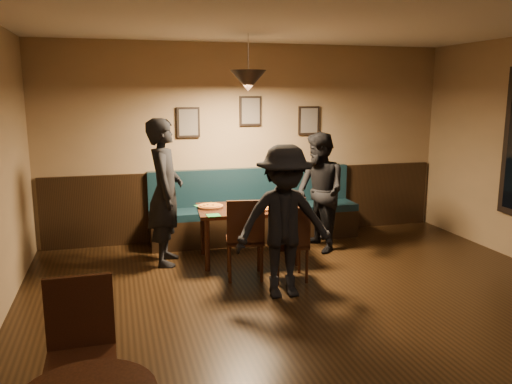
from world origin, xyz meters
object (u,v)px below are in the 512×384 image
(tabasco_bottle, at_px, (290,201))
(dining_table, at_px, (249,234))
(chair_near_left, at_px, (245,237))
(diner_right, at_px, (319,192))
(chair_near_right, at_px, (289,242))
(diner_front, at_px, (284,222))
(soda_glass, at_px, (303,204))
(booth_bench, at_px, (255,206))
(diner_left, at_px, (165,192))
(cafe_chair_far, at_px, (81,361))

(tabasco_bottle, bearing_deg, dining_table, 176.96)
(chair_near_left, relative_size, diner_right, 0.59)
(chair_near_right, bearing_deg, chair_near_left, 163.51)
(chair_near_left, xyz_separation_m, chair_near_right, (0.48, -0.19, -0.04))
(tabasco_bottle, bearing_deg, diner_front, -111.75)
(chair_near_left, height_order, soda_glass, chair_near_left)
(diner_front, bearing_deg, booth_bench, 85.57)
(booth_bench, distance_m, diner_front, 2.13)
(chair_near_left, height_order, diner_left, diner_left)
(chair_near_right, relative_size, cafe_chair_far, 0.91)
(diner_front, xyz_separation_m, cafe_chair_far, (-1.92, -1.78, -0.32))
(dining_table, height_order, diner_front, diner_front)
(diner_left, height_order, diner_right, diner_left)
(booth_bench, xyz_separation_m, diner_front, (-0.26, -2.09, 0.30))
(diner_left, relative_size, cafe_chair_far, 1.88)
(chair_near_right, height_order, diner_right, diner_right)
(booth_bench, bearing_deg, chair_near_right, -91.73)
(chair_near_right, distance_m, cafe_chair_far, 3.09)
(diner_left, bearing_deg, dining_table, -88.46)
(diner_right, xyz_separation_m, cafe_chair_far, (-2.88, -3.17, -0.32))
(dining_table, height_order, tabasco_bottle, tabasco_bottle)
(soda_glass, bearing_deg, booth_bench, 103.30)
(chair_near_right, bearing_deg, booth_bench, 93.78)
(chair_near_left, distance_m, soda_glass, 0.89)
(booth_bench, bearing_deg, diner_front, -97.15)
(diner_front, bearing_deg, tabasco_bottle, 70.98)
(cafe_chair_far, bearing_deg, dining_table, -122.44)
(chair_near_left, relative_size, chair_near_right, 1.09)
(chair_near_right, bearing_deg, dining_table, 114.37)
(diner_right, distance_m, tabasco_bottle, 0.51)
(chair_near_right, distance_m, diner_right, 1.25)
(dining_table, height_order, soda_glass, soda_glass)
(booth_bench, distance_m, tabasco_bottle, 0.94)
(tabasco_bottle, bearing_deg, booth_bench, 104.31)
(dining_table, bearing_deg, diner_left, 176.40)
(chair_near_left, xyz_separation_m, diner_front, (0.26, -0.64, 0.32))
(chair_near_left, relative_size, diner_left, 0.52)
(diner_left, height_order, diner_front, diner_left)
(booth_bench, xyz_separation_m, diner_right, (0.70, -0.69, 0.30))
(dining_table, xyz_separation_m, chair_near_right, (0.27, -0.79, 0.10))
(diner_right, relative_size, cafe_chair_far, 1.66)
(diner_right, distance_m, cafe_chair_far, 4.30)
(diner_left, xyz_separation_m, soda_glass, (1.62, -0.50, -0.14))
(diner_right, bearing_deg, dining_table, -90.25)
(diner_front, bearing_deg, soda_glass, 61.76)
(chair_near_right, distance_m, soda_glass, 0.65)
(chair_near_right, xyz_separation_m, soda_glass, (0.33, 0.45, 0.33))
(chair_near_right, height_order, cafe_chair_far, cafe_chair_far)
(diner_front, height_order, tabasco_bottle, diner_front)
(dining_table, bearing_deg, cafe_chair_far, -116.58)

